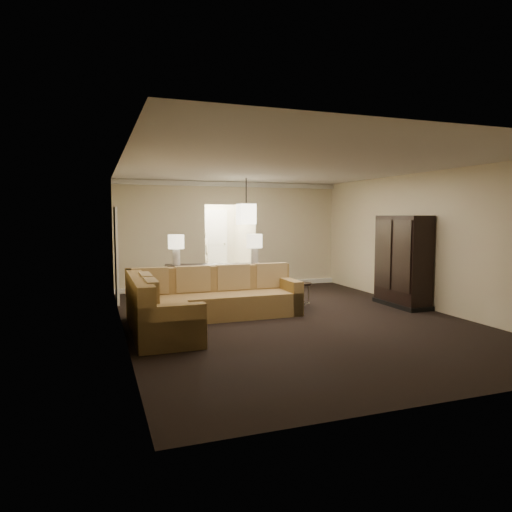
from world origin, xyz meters
name	(u,v)px	position (x,y,z in m)	size (l,w,h in m)	color
ground	(292,319)	(0.00, 0.00, 0.00)	(8.00, 8.00, 0.00)	black
wall_back	(231,235)	(0.00, 4.00, 1.40)	(6.00, 0.04, 2.80)	beige
wall_front	(456,266)	(0.00, -4.00, 1.40)	(6.00, 0.04, 2.80)	beige
wall_left	(122,247)	(-3.00, 0.00, 1.40)	(0.04, 8.00, 2.80)	beige
wall_right	(427,241)	(3.00, 0.00, 1.40)	(0.04, 8.00, 2.80)	beige
ceiling	(293,166)	(0.00, 0.00, 2.80)	(6.00, 8.00, 0.02)	silver
crown_molding	(231,184)	(0.00, 3.95, 2.73)	(6.00, 0.10, 0.12)	white
baseboard	(232,285)	(0.00, 3.95, 0.06)	(6.00, 0.10, 0.12)	white
side_door	(116,255)	(-2.97, 2.80, 1.05)	(0.05, 0.90, 2.10)	white
foyer	(218,237)	(0.00, 5.34, 1.30)	(1.44, 2.02, 2.80)	beige
sectional_sofa	(200,302)	(-1.68, 0.25, 0.38)	(3.19, 2.55, 0.96)	brown
coffee_table	(206,303)	(-1.39, 1.00, 0.21)	(1.09, 1.09, 0.42)	beige
console_table	(216,280)	(-0.93, 2.00, 0.51)	(2.26, 0.87, 0.85)	black
armoire	(403,263)	(2.69, 0.35, 0.92)	(0.57, 1.33, 1.91)	black
drink_table	(302,290)	(0.63, 0.94, 0.37)	(0.41, 0.41, 0.52)	black
table_lamp_left	(176,245)	(-1.77, 2.14, 1.29)	(0.34, 0.34, 0.65)	silver
table_lamp_right	(255,244)	(-0.09, 1.86, 1.29)	(0.34, 0.34, 0.65)	silver
pendant_light	(246,214)	(0.00, 2.70, 1.95)	(0.38, 0.38, 1.09)	black
person	(201,252)	(-0.45, 5.60, 0.86)	(0.62, 0.41, 1.71)	beige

